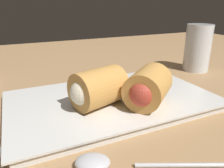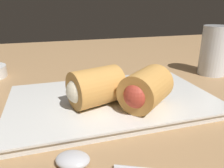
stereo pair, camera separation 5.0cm
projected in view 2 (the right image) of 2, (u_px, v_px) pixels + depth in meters
The scene contains 6 objects.
table_surface at pixel (120, 107), 40.01cm from camera, with size 180.00×140.00×2.00cm.
serving_plate at pixel (112, 101), 38.23cm from camera, with size 34.68×21.15×1.50cm.
roll_front_left at pixel (93, 87), 33.99cm from camera, with size 9.37×8.02×5.99cm.
roll_front_right at pixel (145, 90), 33.17cm from camera, with size 9.78×9.55×5.99cm.
spoon at pixel (85, 161), 23.92cm from camera, with size 16.00×8.50×1.34cm.
drinking_glass at pixel (214, 51), 52.92cm from camera, with size 6.51×6.51×11.82cm.
Camera 2 is at (-11.58, -34.10, 18.98)cm, focal length 35.00 mm.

